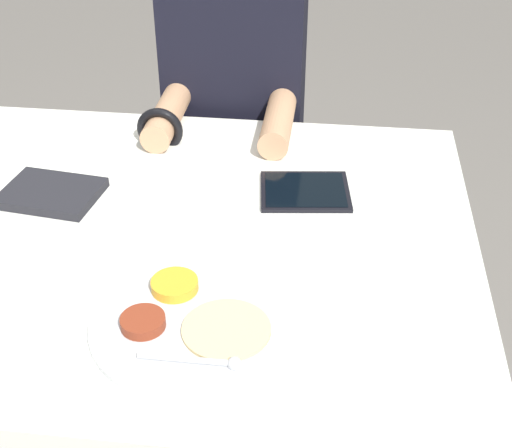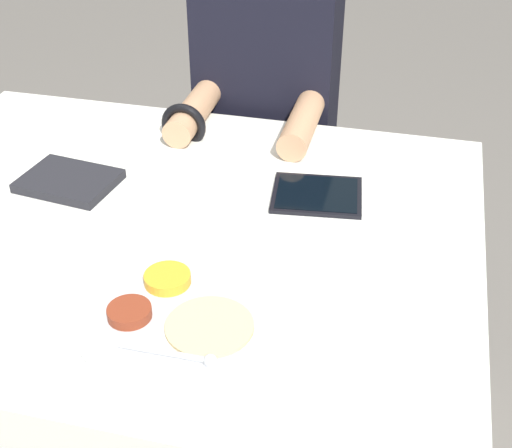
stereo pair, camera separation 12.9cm
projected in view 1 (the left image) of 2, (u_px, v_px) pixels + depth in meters
name	position (u px, v px, depth m)	size (l,w,h in m)	color
dining_table	(165.00, 369.00, 1.60)	(1.26, 1.01, 0.76)	silver
thali_tray	(191.00, 321.00, 1.16)	(0.33, 0.33, 0.03)	#B7BABF
red_notebook	(51.00, 194.00, 1.48)	(0.21, 0.17, 0.02)	silver
tablet_device	(305.00, 191.00, 1.50)	(0.20, 0.18, 0.01)	black
person_diner	(236.00, 150.00, 2.00)	(0.37, 0.46, 1.26)	black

